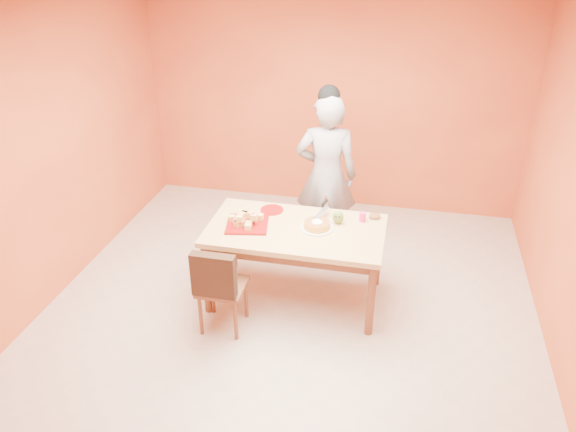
% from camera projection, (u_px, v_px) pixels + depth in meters
% --- Properties ---
extents(floor, '(5.00, 5.00, 0.00)m').
position_uv_depth(floor, '(286.00, 320.00, 5.11)').
color(floor, '#B8AC9D').
rests_on(floor, ground).
extents(ceiling, '(5.00, 5.00, 0.00)m').
position_uv_depth(ceiling, '(286.00, 8.00, 3.84)').
color(ceiling, silver).
rests_on(ceiling, wall_back).
extents(wall_back, '(4.50, 0.00, 4.50)m').
position_uv_depth(wall_back, '(332.00, 98.00, 6.63)').
color(wall_back, '#CE602F').
rests_on(wall_back, floor).
extents(wall_left, '(0.00, 5.00, 5.00)m').
position_uv_depth(wall_left, '(35.00, 162.00, 4.91)').
color(wall_left, '#CE602F').
rests_on(wall_left, floor).
extents(dining_table, '(1.60, 0.90, 0.76)m').
position_uv_depth(dining_table, '(296.00, 237.00, 5.12)').
color(dining_table, tan).
rests_on(dining_table, floor).
extents(dining_chair, '(0.39, 0.46, 0.86)m').
position_uv_depth(dining_chair, '(222.00, 285.00, 4.83)').
color(dining_chair, brown).
rests_on(dining_chair, floor).
extents(pastry_pile, '(0.33, 0.33, 0.11)m').
position_uv_depth(pastry_pile, '(247.00, 218.00, 5.09)').
color(pastry_pile, tan).
rests_on(pastry_pile, pastry_platter).
extents(person, '(0.68, 0.49, 1.75)m').
position_uv_depth(person, '(326.00, 176.00, 5.81)').
color(person, '#969699').
rests_on(person, floor).
extents(pastry_platter, '(0.43, 0.43, 0.02)m').
position_uv_depth(pastry_platter, '(247.00, 224.00, 5.12)').
color(pastry_platter, maroon).
rests_on(pastry_platter, dining_table).
extents(red_dinner_plate, '(0.29, 0.29, 0.01)m').
position_uv_depth(red_dinner_plate, '(272.00, 210.00, 5.38)').
color(red_dinner_plate, maroon).
rests_on(red_dinner_plate, dining_table).
extents(white_cake_plate, '(0.36, 0.36, 0.01)m').
position_uv_depth(white_cake_plate, '(317.00, 228.00, 5.07)').
color(white_cake_plate, silver).
rests_on(white_cake_plate, dining_table).
extents(sponge_cake, '(0.28, 0.28, 0.05)m').
position_uv_depth(sponge_cake, '(317.00, 225.00, 5.05)').
color(sponge_cake, gold).
rests_on(sponge_cake, white_cake_plate).
extents(cake_server, '(0.11, 0.28, 0.01)m').
position_uv_depth(cake_server, '(322.00, 212.00, 5.19)').
color(cake_server, white).
rests_on(cake_server, sponge_cake).
extents(egg_ornament, '(0.12, 0.11, 0.13)m').
position_uv_depth(egg_ornament, '(338.00, 217.00, 5.12)').
color(egg_ornament, olive).
rests_on(egg_ornament, dining_table).
extents(magenta_glass, '(0.08, 0.08, 0.09)m').
position_uv_depth(magenta_glass, '(362.00, 217.00, 5.17)').
color(magenta_glass, '#DF217E').
rests_on(magenta_glass, dining_table).
extents(checker_tin, '(0.11, 0.11, 0.03)m').
position_uv_depth(checker_tin, '(375.00, 216.00, 5.24)').
color(checker_tin, '#3B2610').
rests_on(checker_tin, dining_table).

